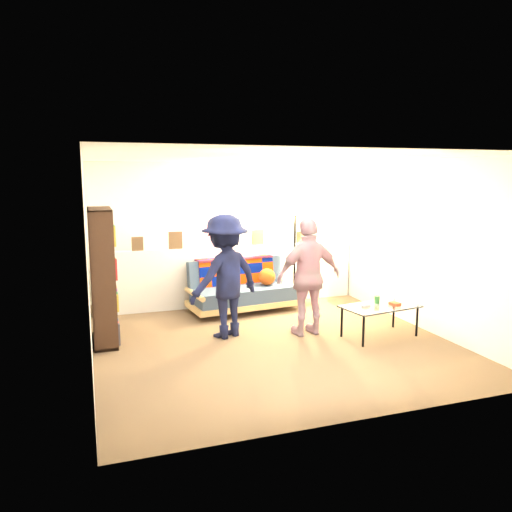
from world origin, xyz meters
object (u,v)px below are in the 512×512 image
Objects in this scene: futon_sofa at (242,289)px; person_right at (309,277)px; bookshelf at (103,280)px; coffee_table at (380,308)px; person_left at (225,276)px; floor_lamp at (294,238)px.

person_right is (0.49, -1.48, 0.46)m from futon_sofa.
bookshelf is 3.71m from coffee_table.
floor_lamp is at bearing -163.48° from person_left.
person_left is at bearing -11.00° from bookshelf.
coffee_table is 2.16m from floor_lamp.
person_left reaches higher than coffee_table.
futon_sofa is at bearing -140.38° from person_left.
bookshelf is at bearing -157.80° from futon_sofa.
coffee_table is at bearing -15.67° from bookshelf.
floor_lamp is at bearing 17.67° from bookshelf.
floor_lamp is 1.68m from person_right.
futon_sofa is 2.41m from bookshelf.
futon_sofa is 1.13× the size of floor_lamp.
bookshelf is 1.60m from person_left.
floor_lamp is 0.96× the size of person_left.
person_left is (1.57, -0.31, 0.01)m from bookshelf.
person_left is at bearing 160.77° from coffee_table.
bookshelf is at bearing -34.31° from person_left.
coffee_table is 0.69× the size of floor_lamp.
person_right is at bearing -106.21° from floor_lamp.
coffee_table is 0.66× the size of person_left.
person_left is 1.14m from person_right.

